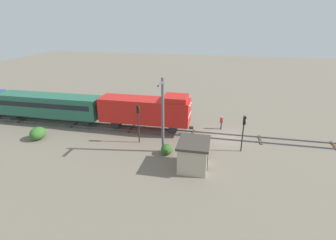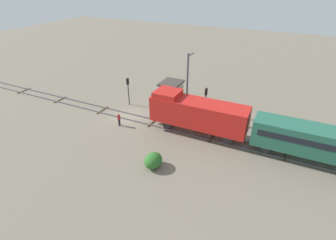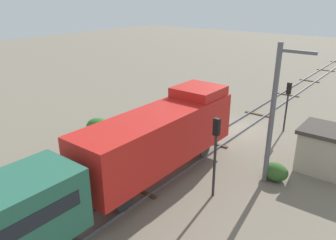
{
  "view_description": "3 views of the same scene",
  "coord_description": "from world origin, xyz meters",
  "px_view_note": "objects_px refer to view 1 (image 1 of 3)",
  "views": [
    {
      "loc": [
        -29.08,
        0.95,
        13.41
      ],
      "look_at": [
        -0.86,
        6.85,
        1.98
      ],
      "focal_mm": 28.0,
      "sensor_mm": 36.0,
      "label": 1
    },
    {
      "loc": [
        25.1,
        18.32,
        16.47
      ],
      "look_at": [
        0.83,
        6.55,
        1.44
      ],
      "focal_mm": 28.0,
      "sensor_mm": 36.0,
      "label": 2
    },
    {
      "loc": [
        -10.82,
        23.07,
        10.16
      ],
      "look_at": [
        1.44,
        7.44,
        2.57
      ],
      "focal_mm": 35.0,
      "sensor_mm": 36.0,
      "label": 3
    }
  ],
  "objects_px": {
    "locomotive": "(146,110)",
    "relay_hut": "(194,155)",
    "passenger_car_leading": "(49,105)",
    "traffic_signal_near": "(244,127)",
    "worker_near_track": "(221,122)",
    "traffic_signal_mid": "(138,117)",
    "catenary_mast": "(163,114)"
  },
  "relations": [
    {
      "from": "locomotive",
      "to": "traffic_signal_mid",
      "type": "height_order",
      "value": "locomotive"
    },
    {
      "from": "worker_near_track",
      "to": "locomotive",
      "type": "bearing_deg",
      "value": 83.44
    },
    {
      "from": "traffic_signal_mid",
      "to": "worker_near_track",
      "type": "bearing_deg",
      "value": -57.34
    },
    {
      "from": "locomotive",
      "to": "worker_near_track",
      "type": "distance_m",
      "value": 9.64
    },
    {
      "from": "locomotive",
      "to": "relay_hut",
      "type": "bearing_deg",
      "value": -138.01
    },
    {
      "from": "traffic_signal_near",
      "to": "traffic_signal_mid",
      "type": "bearing_deg",
      "value": 91.02
    },
    {
      "from": "traffic_signal_near",
      "to": "passenger_car_leading",
      "type": "bearing_deg",
      "value": 82.62
    },
    {
      "from": "traffic_signal_near",
      "to": "relay_hut",
      "type": "relative_size",
      "value": 1.14
    },
    {
      "from": "passenger_car_leading",
      "to": "traffic_signal_near",
      "type": "bearing_deg",
      "value": -97.38
    },
    {
      "from": "traffic_signal_mid",
      "to": "relay_hut",
      "type": "distance_m",
      "value": 7.98
    },
    {
      "from": "locomotive",
      "to": "passenger_car_leading",
      "type": "relative_size",
      "value": 0.83
    },
    {
      "from": "traffic_signal_mid",
      "to": "relay_hut",
      "type": "height_order",
      "value": "traffic_signal_mid"
    },
    {
      "from": "locomotive",
      "to": "traffic_signal_mid",
      "type": "relative_size",
      "value": 2.6
    },
    {
      "from": "passenger_car_leading",
      "to": "traffic_signal_mid",
      "type": "xyz_separation_m",
      "value": [
        -3.4,
        -13.45,
        0.57
      ]
    },
    {
      "from": "traffic_signal_mid",
      "to": "catenary_mast",
      "type": "xyz_separation_m",
      "value": [
        -1.66,
        -3.14,
        1.15
      ]
    },
    {
      "from": "traffic_signal_mid",
      "to": "worker_near_track",
      "type": "height_order",
      "value": "traffic_signal_mid"
    },
    {
      "from": "catenary_mast",
      "to": "passenger_car_leading",
      "type": "bearing_deg",
      "value": 73.03
    },
    {
      "from": "traffic_signal_near",
      "to": "catenary_mast",
      "type": "distance_m",
      "value": 8.47
    },
    {
      "from": "locomotive",
      "to": "worker_near_track",
      "type": "bearing_deg",
      "value": -75.32
    },
    {
      "from": "passenger_car_leading",
      "to": "worker_near_track",
      "type": "height_order",
      "value": "passenger_car_leading"
    },
    {
      "from": "worker_near_track",
      "to": "traffic_signal_near",
      "type": "bearing_deg",
      "value": -179.59
    },
    {
      "from": "locomotive",
      "to": "traffic_signal_near",
      "type": "bearing_deg",
      "value": -105.7
    },
    {
      "from": "traffic_signal_near",
      "to": "worker_near_track",
      "type": "relative_size",
      "value": 2.35
    },
    {
      "from": "traffic_signal_near",
      "to": "relay_hut",
      "type": "xyz_separation_m",
      "value": [
        -4.3,
        4.64,
        -1.39
      ]
    },
    {
      "from": "worker_near_track",
      "to": "relay_hut",
      "type": "xyz_separation_m",
      "value": [
        -9.9,
        2.41,
        0.4
      ]
    },
    {
      "from": "locomotive",
      "to": "traffic_signal_near",
      "type": "xyz_separation_m",
      "value": [
        -3.2,
        -11.39,
        0.01
      ]
    },
    {
      "from": "passenger_car_leading",
      "to": "traffic_signal_mid",
      "type": "relative_size",
      "value": 3.13
    },
    {
      "from": "worker_near_track",
      "to": "catenary_mast",
      "type": "distance_m",
      "value": 10.05
    },
    {
      "from": "passenger_car_leading",
      "to": "traffic_signal_mid",
      "type": "bearing_deg",
      "value": -104.19
    },
    {
      "from": "locomotive",
      "to": "relay_hut",
      "type": "height_order",
      "value": "locomotive"
    },
    {
      "from": "traffic_signal_near",
      "to": "worker_near_track",
      "type": "bearing_deg",
      "value": 21.65
    },
    {
      "from": "relay_hut",
      "to": "worker_near_track",
      "type": "bearing_deg",
      "value": -13.7
    }
  ]
}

